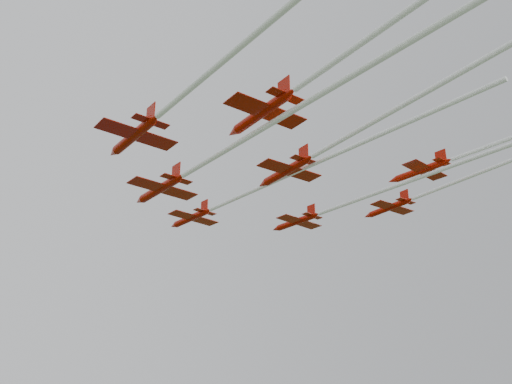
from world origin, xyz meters
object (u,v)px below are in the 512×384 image
jet_row4_left (319,72)px  jet_row3_left (223,61)px  jet_row2_left (217,155)px  jet_row3_mid (368,125)px  jet_lead (252,191)px  jet_row2_right (350,202)px  jet_row3_right (489,169)px

jet_row4_left → jet_row3_left: bearing=166.9°
jet_row2_left → jet_row4_left: size_ratio=1.23×
jet_row3_mid → jet_row2_left: bearing=134.0°
jet_lead → jet_row3_mid: 23.84m
jet_row3_left → jet_row4_left: bearing=-14.5°
jet_row2_right → jet_row2_left: bearing=-178.7°
jet_row2_right → jet_row3_mid: bearing=-134.5°
jet_lead → jet_row4_left: jet_lead is taller
jet_lead → jet_row3_right: jet_row3_right is taller
jet_row2_right → jet_row3_left: 40.26m
jet_row3_left → jet_row4_left: (9.76, -0.94, 1.47)m
jet_lead → jet_row4_left: (-9.15, -30.72, -0.96)m
jet_row4_left → jet_row2_right: bearing=40.1°
jet_row2_left → jet_row4_left: 18.67m
jet_row3_left → jet_row4_left: jet_row4_left is taller
jet_row2_left → jet_row3_left: 19.12m
jet_row2_right → jet_row3_left: size_ratio=0.73×
jet_row2_left → jet_row2_right: jet_row2_right is taller
jet_row2_right → jet_lead: bearing=143.4°
jet_row3_left → jet_row3_mid: 22.46m
jet_row3_mid → jet_row4_left: 13.70m
jet_row4_left → jet_row3_right: bearing=8.1°
jet_row2_left → jet_row2_right: (24.82, 6.34, 0.98)m
jet_lead → jet_row3_right: (26.30, -20.76, 0.95)m
jet_row2_left → jet_row3_right: jet_row3_right is taller
jet_row3_left → jet_row3_mid: bearing=6.8°
jet_row2_left → jet_row3_left: bearing=-124.3°
jet_row2_left → jet_row4_left: (2.19, -18.49, 1.28)m
jet_row3_mid → jet_row3_right: size_ratio=0.95×
jet_row2_right → jet_row4_left: size_ratio=1.04×
jet_row2_right → jet_row4_left: 33.59m
jet_row2_right → jet_row3_mid: (-10.91, -17.80, 1.28)m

